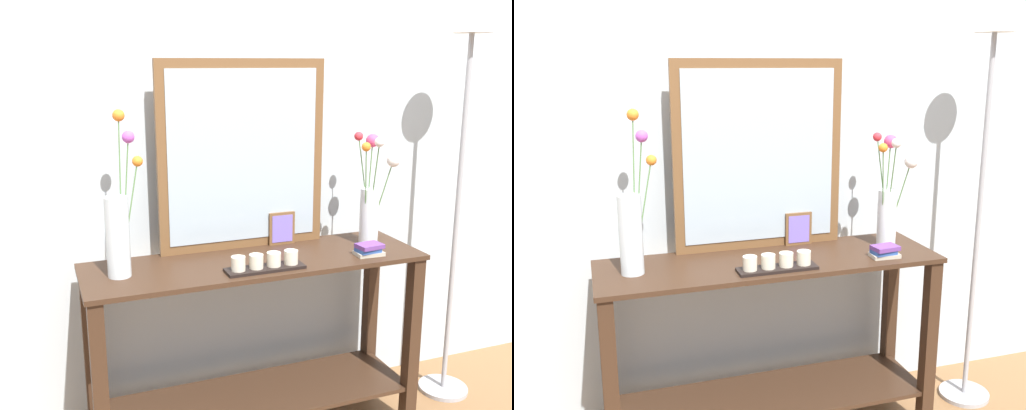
# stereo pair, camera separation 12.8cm
# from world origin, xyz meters

# --- Properties ---
(wall_back) EXTENTS (6.40, 0.08, 2.70)m
(wall_back) POSITION_xyz_m (0.00, 0.33, 1.35)
(wall_back) COLOR #B2BCC1
(wall_back) RESTS_ON ground
(console_table) EXTENTS (1.41, 0.42, 0.82)m
(console_table) POSITION_xyz_m (0.00, 0.00, 0.49)
(console_table) COLOR #382316
(console_table) RESTS_ON ground
(mirror_leaning) EXTENTS (0.74, 0.03, 0.81)m
(mirror_leaning) POSITION_xyz_m (0.01, 0.18, 1.22)
(mirror_leaning) COLOR brown
(mirror_leaning) RESTS_ON console_table
(tall_vase_left) EXTENTS (0.16, 0.15, 0.62)m
(tall_vase_left) POSITION_xyz_m (-0.55, 0.00, 1.01)
(tall_vase_left) COLOR silver
(tall_vase_left) RESTS_ON console_table
(vase_right) EXTENTS (0.17, 0.22, 0.49)m
(vase_right) POSITION_xyz_m (0.55, 0.02, 1.02)
(vase_right) COLOR silver
(vase_right) RESTS_ON console_table
(candle_tray) EXTENTS (0.32, 0.09, 0.07)m
(candle_tray) POSITION_xyz_m (-0.01, -0.13, 0.84)
(candle_tray) COLOR black
(candle_tray) RESTS_ON console_table
(picture_frame_small) EXTENTS (0.12, 0.01, 0.15)m
(picture_frame_small) POSITION_xyz_m (0.18, 0.16, 0.89)
(picture_frame_small) COLOR brown
(picture_frame_small) RESTS_ON console_table
(book_stack) EXTENTS (0.12, 0.09, 0.05)m
(book_stack) POSITION_xyz_m (0.46, -0.12, 0.84)
(book_stack) COLOR #B2A893
(book_stack) RESTS_ON console_table
(floor_lamp) EXTENTS (0.24, 0.24, 1.84)m
(floor_lamp) POSITION_xyz_m (1.01, 0.01, 1.24)
(floor_lamp) COLOR #9E9EA3
(floor_lamp) RESTS_ON ground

